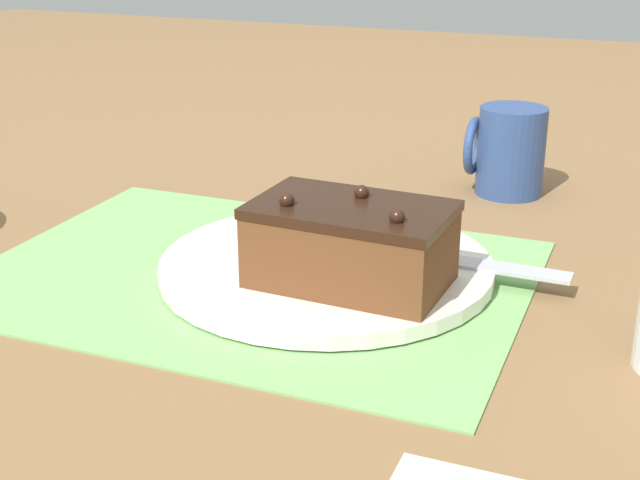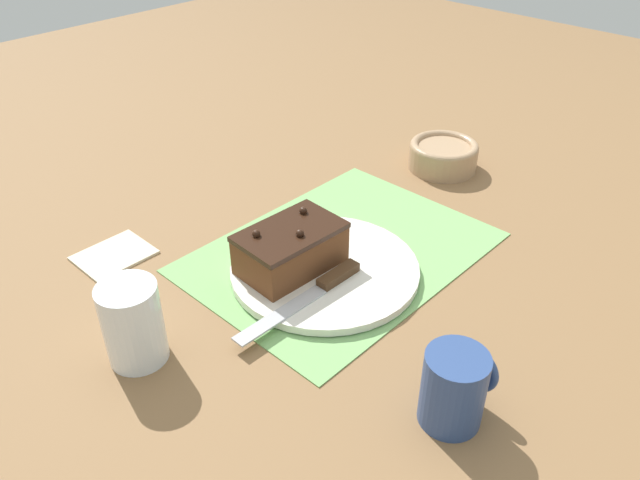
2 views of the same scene
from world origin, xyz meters
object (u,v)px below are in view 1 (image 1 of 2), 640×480
Objects in this scene: serving_knife at (392,248)px; cake_plate at (326,266)px; coffee_mug at (508,151)px; chocolate_cake at (351,244)px.

cake_plate is at bearing -52.77° from serving_knife.
coffee_mug reaches higher than cake_plate.
serving_knife is 2.37× the size of coffee_mug.
coffee_mug is (-0.05, -0.25, 0.03)m from serving_knife.
coffee_mug reaches higher than serving_knife.
cake_plate is at bearing -46.15° from chocolate_cake.
cake_plate is 2.96× the size of coffee_mug.
chocolate_cake reaches higher than cake_plate.
chocolate_cake is 1.65× the size of coffee_mug.
coffee_mug is at bearing -108.70° from cake_plate.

